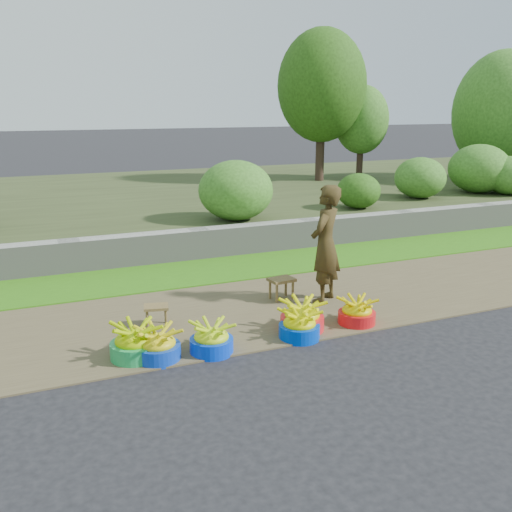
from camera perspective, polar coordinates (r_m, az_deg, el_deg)
name	(u,v)px	position (r m, az deg, el deg)	size (l,w,h in m)	color
ground_plane	(306,344)	(6.75, 4.98, -8.74)	(120.00, 120.00, 0.00)	black
dirt_shoulder	(263,309)	(7.79, 0.67, -5.30)	(80.00, 2.50, 0.02)	brown
grass_verge	(215,270)	(9.56, -4.15, -1.40)	(80.00, 1.50, 0.04)	#337712
retaining_wall	(199,244)	(10.27, -5.73, 1.19)	(80.00, 0.35, 0.55)	gray
earth_bank	(141,203)	(14.94, -11.41, 5.20)	(80.00, 10.00, 0.50)	#36411F
basin_a	(135,343)	(6.42, -11.99, -8.53)	(0.55, 0.55, 0.41)	#1D974B
basin_b	(157,346)	(6.35, -9.83, -8.83)	(0.50, 0.50, 0.37)	#0C36B5
basin_c	(211,339)	(6.45, -4.48, -8.30)	(0.49, 0.49, 0.36)	#0534D8
basin_d	(299,326)	(6.83, 4.36, -6.95)	(0.49, 0.49, 0.36)	#0037C0
basin_e	(302,317)	(7.04, 4.64, -6.12)	(0.54, 0.54, 0.40)	red
basin_f	(357,313)	(7.34, 10.05, -5.60)	(0.47, 0.47, 0.35)	red
stool_left	(156,310)	(7.22, -9.95, -5.32)	(0.34, 0.29, 0.27)	brown
stool_right	(281,283)	(8.07, 2.57, -2.67)	(0.38, 0.30, 0.31)	brown
vendor_woman	(325,244)	(7.90, 6.95, 1.18)	(0.60, 0.39, 1.64)	black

